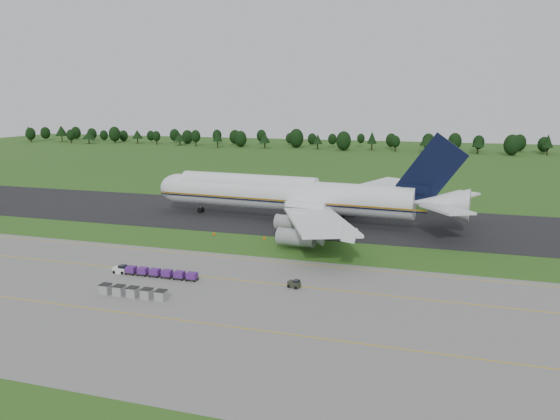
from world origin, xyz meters
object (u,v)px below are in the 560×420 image
(aircraft, at_px, (293,195))
(uld_row, at_px, (133,292))
(baggage_train, at_px, (153,272))
(edge_markers, at_px, (239,236))
(utility_cart, at_px, (294,285))

(aircraft, distance_m, uld_row, 59.99)
(aircraft, relative_size, baggage_train, 5.07)
(aircraft, bearing_deg, edge_markers, -108.16)
(baggage_train, height_order, uld_row, uld_row)
(utility_cart, bearing_deg, baggage_train, -175.91)
(utility_cart, height_order, uld_row, uld_row)
(aircraft, bearing_deg, uld_row, -98.12)
(aircraft, height_order, utility_cart, aircraft)
(aircraft, xyz_separation_m, utility_cart, (13.85, -47.74, -5.87))
(aircraft, height_order, baggage_train, aircraft)
(utility_cart, xyz_separation_m, uld_row, (-22.28, -11.39, 0.28))
(edge_markers, bearing_deg, baggage_train, -97.61)
(aircraft, relative_size, uld_row, 7.18)
(aircraft, height_order, uld_row, aircraft)
(baggage_train, distance_m, edge_markers, 29.77)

